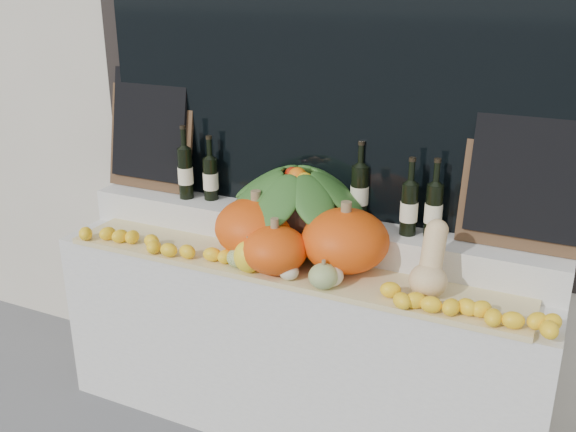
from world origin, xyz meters
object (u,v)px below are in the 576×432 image
Objects in this scene: butternut_squash at (431,266)px; produce_bowl at (297,192)px; wine_bottle_tall at (359,192)px; pumpkin_right at (345,240)px; pumpkin_left at (256,227)px.

butternut_squash is 0.74m from produce_bowl.
wine_bottle_tall is (0.27, 0.09, 0.01)m from produce_bowl.
wine_bottle_tall is at bearing 18.46° from produce_bowl.
pumpkin_right is 1.03× the size of wine_bottle_tall.
pumpkin_right is at bearing 2.80° from pumpkin_left.
pumpkin_right is (0.42, 0.02, 0.00)m from pumpkin_left.
produce_bowl is at bearing -161.54° from wine_bottle_tall.
butternut_squash reaches higher than pumpkin_left.
produce_bowl reaches higher than pumpkin_left.
produce_bowl is (-0.69, 0.24, 0.13)m from butternut_squash.
pumpkin_right is 0.30m from wine_bottle_tall.
wine_bottle_tall is at bearing 141.30° from butternut_squash.
pumpkin_right is 0.55× the size of produce_bowl.
pumpkin_left is 0.42m from pumpkin_right.
wine_bottle_tall reaches higher than butternut_squash.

